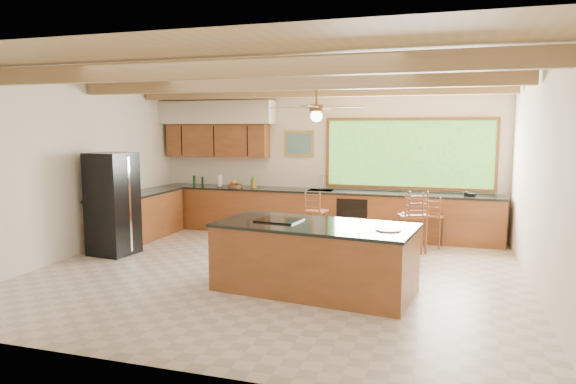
% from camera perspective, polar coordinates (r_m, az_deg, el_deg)
% --- Properties ---
extents(ground, '(7.20, 7.20, 0.00)m').
position_cam_1_polar(ground, '(7.87, -1.42, -8.95)').
color(ground, beige).
rests_on(ground, ground).
extents(room_shell, '(7.27, 6.54, 3.02)m').
position_cam_1_polar(room_shell, '(8.23, -1.14, 7.37)').
color(room_shell, silver).
rests_on(room_shell, ground).
extents(counter_run, '(7.12, 3.10, 1.22)m').
position_cam_1_polar(counter_run, '(10.35, -1.28, -2.39)').
color(counter_run, brown).
rests_on(counter_run, ground).
extents(island, '(2.75, 1.54, 0.93)m').
position_cam_1_polar(island, '(6.95, 2.96, -7.23)').
color(island, brown).
rests_on(island, ground).
extents(refrigerator, '(0.75, 0.73, 1.76)m').
position_cam_1_polar(refrigerator, '(9.33, -18.91, -1.25)').
color(refrigerator, black).
rests_on(refrigerator, ground).
extents(bar_stool_a, '(0.43, 0.43, 1.03)m').
position_cam_1_polar(bar_stool_a, '(9.64, 3.04, -2.24)').
color(bar_stool_a, brown).
rests_on(bar_stool_a, ground).
extents(bar_stool_b, '(0.41, 0.41, 0.95)m').
position_cam_1_polar(bar_stool_b, '(9.70, 15.94, -2.74)').
color(bar_stool_b, brown).
rests_on(bar_stool_b, ground).
extents(bar_stool_c, '(0.50, 0.50, 1.08)m').
position_cam_1_polar(bar_stool_c, '(9.14, 13.45, -2.75)').
color(bar_stool_c, brown).
rests_on(bar_stool_c, ground).
extents(bar_stool_d, '(0.51, 0.51, 1.11)m').
position_cam_1_polar(bar_stool_d, '(9.19, 13.90, -2.62)').
color(bar_stool_d, brown).
rests_on(bar_stool_d, ground).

